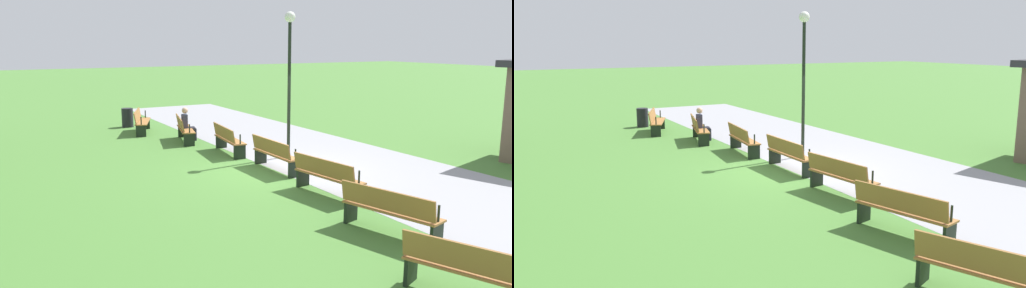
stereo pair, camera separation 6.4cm
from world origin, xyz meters
The scene contains 12 objects.
ground_plane centered at (0.00, 0.00, 0.00)m, with size 120.00×120.00×0.00m, color #477A33.
path_paving centered at (0.00, 2.31, 0.00)m, with size 30.29×4.73×0.01m, color #939399.
bench_0 centered at (-7.68, -1.54, 0.48)m, with size 1.97×1.16×0.89m.
bench_1 centered at (-5.19, -0.73, 0.48)m, with size 1.99×0.94×0.89m.
bench_2 centered at (-2.62, -0.23, 0.48)m, with size 1.98×0.71×0.89m.
bench_3 centered at (0.00, -0.07, 0.48)m, with size 1.93×0.47×0.89m.
bench_4 centered at (2.62, -0.23, 0.48)m, with size 1.98×0.71×0.89m.
bench_5 centered at (5.19, -0.73, 0.48)m, with size 1.99×0.94×0.89m.
bench_6 centered at (7.68, -1.54, 0.48)m, with size 1.97×1.16×0.89m.
person_seated centered at (-5.31, -0.55, 0.64)m, with size 0.42×0.58×1.20m.
lamp_post centered at (-1.30, 1.21, 3.01)m, with size 0.32×0.32×4.38m.
trash_bin centered at (-9.35, -1.62, 0.39)m, with size 0.47×0.47×0.78m, color black.
Camera 1 is at (11.94, -7.23, 3.50)m, focal length 36.33 mm.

